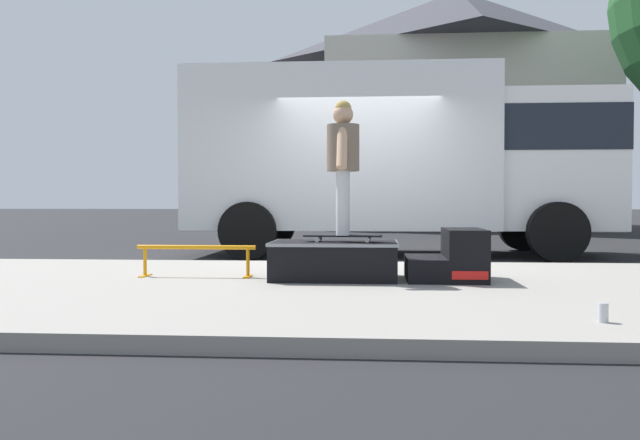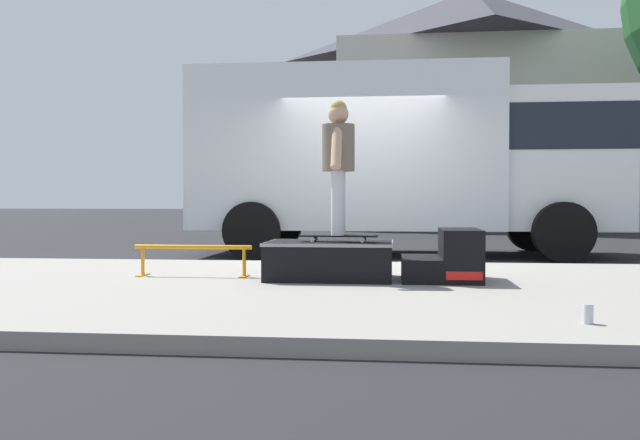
% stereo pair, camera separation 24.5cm
% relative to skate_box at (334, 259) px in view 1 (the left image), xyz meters
% --- Properties ---
extents(ground_plane, '(140.00, 140.00, 0.00)m').
position_rel_skate_box_xyz_m(ground_plane, '(0.17, 2.52, -0.32)').
color(ground_plane, black).
extents(sidewalk_slab, '(50.00, 5.00, 0.12)m').
position_rel_skate_box_xyz_m(sidewalk_slab, '(0.17, -0.48, -0.26)').
color(sidewalk_slab, gray).
rests_on(sidewalk_slab, ground).
extents(skate_box, '(1.27, 0.86, 0.38)m').
position_rel_skate_box_xyz_m(skate_box, '(0.00, 0.00, 0.00)').
color(skate_box, black).
rests_on(skate_box, sidewalk_slab).
extents(kicker_ramp, '(0.77, 0.85, 0.51)m').
position_rel_skate_box_xyz_m(kicker_ramp, '(1.18, -0.00, 0.01)').
color(kicker_ramp, black).
rests_on(kicker_ramp, sidewalk_slab).
extents(grind_rail, '(1.25, 0.28, 0.33)m').
position_rel_skate_box_xyz_m(grind_rail, '(-1.45, 0.08, 0.04)').
color(grind_rail, orange).
rests_on(grind_rail, sidewalk_slab).
extents(skateboard, '(0.79, 0.24, 0.07)m').
position_rel_skate_box_xyz_m(skateboard, '(0.09, -0.04, 0.23)').
color(skateboard, black).
rests_on(skateboard, skate_box).
extents(skater_kid, '(0.33, 0.69, 1.35)m').
position_rel_skate_box_xyz_m(skater_kid, '(0.09, -0.04, 1.04)').
color(skater_kid, silver).
rests_on(skater_kid, skateboard).
extents(soda_can, '(0.07, 0.07, 0.13)m').
position_rel_skate_box_xyz_m(soda_can, '(1.88, -2.33, -0.14)').
color(soda_can, silver).
rests_on(soda_can, sidewalk_slab).
extents(box_truck, '(6.91, 2.63, 3.05)m').
position_rel_skate_box_xyz_m(box_truck, '(0.82, 4.72, 1.38)').
color(box_truck, silver).
rests_on(box_truck, ground).
extents(house_behind, '(9.54, 8.23, 8.40)m').
position_rel_skate_box_xyz_m(house_behind, '(3.36, 17.75, 3.92)').
color(house_behind, beige).
rests_on(house_behind, ground).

